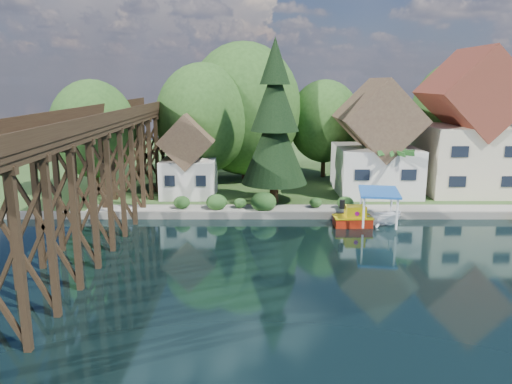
{
  "coord_description": "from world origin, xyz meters",
  "views": [
    {
      "loc": [
        -4.6,
        -32.04,
        11.25
      ],
      "look_at": [
        -4.63,
        6.0,
        2.73
      ],
      "focal_mm": 35.0,
      "sensor_mm": 36.0,
      "label": 1
    }
  ],
  "objects_px": {
    "shed": "(189,161)",
    "boat_white_a": "(381,217)",
    "house_left": "(376,145)",
    "boat_canopy": "(378,211)",
    "house_center": "(468,131)",
    "trestle_bridge": "(106,161)",
    "palm_tree": "(394,154)",
    "tugboat": "(353,218)",
    "conifer": "(275,125)"
  },
  "relations": [
    {
      "from": "shed",
      "to": "palm_tree",
      "type": "relative_size",
      "value": 1.57
    },
    {
      "from": "trestle_bridge",
      "to": "boat_canopy",
      "type": "bearing_deg",
      "value": 2.48
    },
    {
      "from": "tugboat",
      "to": "house_center",
      "type": "bearing_deg",
      "value": 39.36
    },
    {
      "from": "house_left",
      "to": "boat_white_a",
      "type": "relative_size",
      "value": 2.8
    },
    {
      "from": "house_left",
      "to": "conifer",
      "type": "height_order",
      "value": "conifer"
    },
    {
      "from": "palm_tree",
      "to": "tugboat",
      "type": "height_order",
      "value": "palm_tree"
    },
    {
      "from": "trestle_bridge",
      "to": "shed",
      "type": "bearing_deg",
      "value": 61.81
    },
    {
      "from": "tugboat",
      "to": "boat_white_a",
      "type": "relative_size",
      "value": 0.77
    },
    {
      "from": "shed",
      "to": "boat_canopy",
      "type": "bearing_deg",
      "value": -27.72
    },
    {
      "from": "boat_canopy",
      "to": "conifer",
      "type": "bearing_deg",
      "value": 144.29
    },
    {
      "from": "shed",
      "to": "boat_white_a",
      "type": "distance_m",
      "value": 18.47
    },
    {
      "from": "trestle_bridge",
      "to": "house_center",
      "type": "distance_m",
      "value": 33.96
    },
    {
      "from": "conifer",
      "to": "boat_canopy",
      "type": "relative_size",
      "value": 3.02
    },
    {
      "from": "house_left",
      "to": "shed",
      "type": "bearing_deg",
      "value": -175.23
    },
    {
      "from": "shed",
      "to": "boat_canopy",
      "type": "distance_m",
      "value": 18.28
    },
    {
      "from": "shed",
      "to": "tugboat",
      "type": "bearing_deg",
      "value": -31.59
    },
    {
      "from": "house_center",
      "to": "palm_tree",
      "type": "xyz_separation_m",
      "value": [
        -8.24,
        -4.28,
        -1.56
      ]
    },
    {
      "from": "trestle_bridge",
      "to": "palm_tree",
      "type": "bearing_deg",
      "value": 16.53
    },
    {
      "from": "trestle_bridge",
      "to": "conifer",
      "type": "distance_m",
      "value": 14.76
    },
    {
      "from": "house_left",
      "to": "palm_tree",
      "type": "xyz_separation_m",
      "value": [
        0.76,
        -3.78,
        -0.28
      ]
    },
    {
      "from": "house_left",
      "to": "boat_white_a",
      "type": "bearing_deg",
      "value": -99.31
    },
    {
      "from": "boat_white_a",
      "to": "boat_canopy",
      "type": "relative_size",
      "value": 0.83
    },
    {
      "from": "palm_tree",
      "to": "boat_canopy",
      "type": "relative_size",
      "value": 1.05
    },
    {
      "from": "trestle_bridge",
      "to": "house_center",
      "type": "height_order",
      "value": "house_center"
    },
    {
      "from": "house_left",
      "to": "tugboat",
      "type": "xyz_separation_m",
      "value": [
        -3.96,
        -10.13,
        -4.49
      ]
    },
    {
      "from": "house_left",
      "to": "tugboat",
      "type": "relative_size",
      "value": 3.62
    },
    {
      "from": "house_left",
      "to": "shed",
      "type": "distance_m",
      "value": 18.11
    },
    {
      "from": "trestle_bridge",
      "to": "tugboat",
      "type": "relative_size",
      "value": 14.5
    },
    {
      "from": "tugboat",
      "to": "house_left",
      "type": "bearing_deg",
      "value": 68.63
    },
    {
      "from": "house_center",
      "to": "house_left",
      "type": "bearing_deg",
      "value": -176.82
    },
    {
      "from": "trestle_bridge",
      "to": "conifer",
      "type": "bearing_deg",
      "value": 27.19
    },
    {
      "from": "shed",
      "to": "tugboat",
      "type": "distance_m",
      "value": 16.78
    },
    {
      "from": "trestle_bridge",
      "to": "boat_canopy",
      "type": "height_order",
      "value": "trestle_bridge"
    },
    {
      "from": "shed",
      "to": "palm_tree",
      "type": "xyz_separation_m",
      "value": [
        18.76,
        -2.28,
        1.03
      ]
    },
    {
      "from": "shed",
      "to": "palm_tree",
      "type": "bearing_deg",
      "value": -6.92
    },
    {
      "from": "palm_tree",
      "to": "boat_canopy",
      "type": "distance_m",
      "value": 7.65
    },
    {
      "from": "conifer",
      "to": "palm_tree",
      "type": "height_order",
      "value": "conifer"
    },
    {
      "from": "trestle_bridge",
      "to": "boat_white_a",
      "type": "bearing_deg",
      "value": 4.78
    },
    {
      "from": "house_left",
      "to": "boat_canopy",
      "type": "relative_size",
      "value": 2.31
    },
    {
      "from": "house_left",
      "to": "conifer",
      "type": "xyz_separation_m",
      "value": [
        -10.01,
        -4.15,
        2.3
      ]
    },
    {
      "from": "boat_white_a",
      "to": "conifer",
      "type": "bearing_deg",
      "value": 40.39
    },
    {
      "from": "house_center",
      "to": "boat_white_a",
      "type": "height_order",
      "value": "house_center"
    },
    {
      "from": "house_left",
      "to": "tugboat",
      "type": "distance_m",
      "value": 11.77
    },
    {
      "from": "palm_tree",
      "to": "boat_white_a",
      "type": "relative_size",
      "value": 1.27
    },
    {
      "from": "tugboat",
      "to": "boat_white_a",
      "type": "distance_m",
      "value": 2.73
    },
    {
      "from": "boat_canopy",
      "to": "house_left",
      "type": "bearing_deg",
      "value": 78.67
    },
    {
      "from": "shed",
      "to": "boat_white_a",
      "type": "bearing_deg",
      "value": -24.49
    },
    {
      "from": "boat_canopy",
      "to": "house_center",
      "type": "bearing_deg",
      "value": 43.47
    },
    {
      "from": "conifer",
      "to": "boat_canopy",
      "type": "xyz_separation_m",
      "value": [
        8.02,
        -5.76,
        -6.23
      ]
    },
    {
      "from": "house_left",
      "to": "house_center",
      "type": "bearing_deg",
      "value": 3.18
    }
  ]
}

